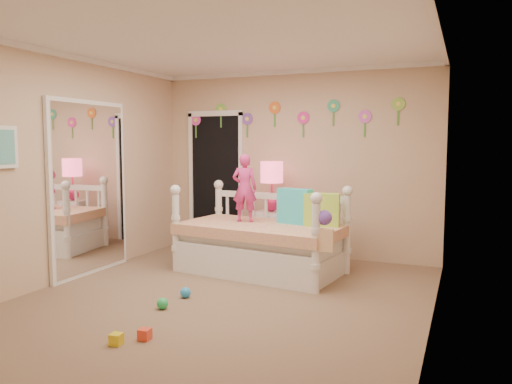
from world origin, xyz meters
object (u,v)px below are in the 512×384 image
at_px(daybed, 260,229).
at_px(child, 245,188).
at_px(table_lamp, 272,178).
at_px(nightstand, 272,235).

bearing_deg(daybed, child, 168.45).
height_order(child, table_lamp, child).
bearing_deg(nightstand, daybed, -72.13).
bearing_deg(table_lamp, child, -100.72).
xyz_separation_m(child, table_lamp, (0.12, 0.63, 0.08)).
relative_size(daybed, child, 2.34).
xyz_separation_m(child, nightstand, (0.12, 0.63, -0.70)).
distance_m(daybed, child, 0.56).
bearing_deg(child, nightstand, -114.15).
distance_m(child, table_lamp, 0.65).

